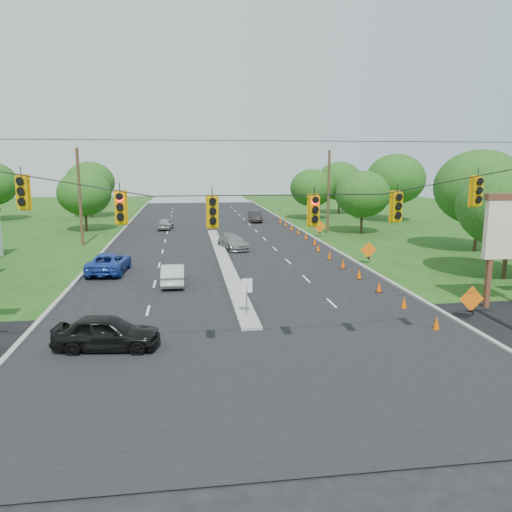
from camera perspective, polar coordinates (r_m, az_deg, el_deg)
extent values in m
plane|color=black|center=(19.57, 1.14, -12.49)|extent=(160.00, 160.00, 0.00)
cube|color=black|center=(19.57, 1.14, -12.49)|extent=(160.00, 14.00, 0.02)
cube|color=gray|center=(48.91, -16.40, 1.16)|extent=(0.25, 110.00, 0.16)
cube|color=gray|center=(50.09, 7.10, 1.73)|extent=(0.25, 110.00, 0.16)
cube|color=gray|center=(39.63, -3.70, -0.57)|extent=(1.00, 34.00, 0.18)
cylinder|color=gray|center=(24.88, -1.06, -5.19)|extent=(0.06, 0.06, 1.80)
cube|color=white|center=(24.68, -1.07, -3.40)|extent=(0.55, 0.04, 0.70)
cylinder|color=black|center=(17.03, 1.76, 8.32)|extent=(24.00, 0.04, 0.04)
cube|color=#E4A302|center=(17.55, -25.12, 6.58)|extent=(0.34, 0.24, 1.00)
cube|color=#E4A302|center=(16.96, -15.22, 5.32)|extent=(0.34, 0.24, 1.00)
cube|color=#E4A302|center=(16.87, -4.99, 5.03)|extent=(0.34, 0.24, 1.00)
cube|color=#E4A302|center=(17.41, 6.64, 5.17)|extent=(0.34, 0.24, 1.00)
cube|color=#E4A302|center=(18.39, 15.77, 5.40)|extent=(0.34, 0.24, 1.00)
cube|color=#E4A302|center=(19.75, 23.90, 6.76)|extent=(0.34, 0.24, 1.00)
cylinder|color=#422D1C|center=(48.83, -19.48, 6.29)|extent=(0.28, 0.28, 9.00)
cylinder|color=#422D1C|center=(55.06, 8.28, 7.21)|extent=(0.28, 0.28, 9.00)
cube|color=#59331E|center=(29.05, 25.08, -1.26)|extent=(0.25, 0.25, 4.40)
cube|color=beige|center=(29.35, 27.21, 2.83)|extent=(3.00, 0.35, 3.20)
cone|color=#E64F00|center=(24.80, 19.92, -7.23)|extent=(0.32, 0.32, 0.70)
cone|color=#E64F00|center=(27.79, 16.56, -5.12)|extent=(0.32, 0.32, 0.70)
cone|color=#E64F00|center=(30.90, 13.89, -3.42)|extent=(0.32, 0.32, 0.70)
cone|color=#E64F00|center=(34.08, 11.71, -2.02)|extent=(0.32, 0.32, 0.70)
cone|color=#E64F00|center=(37.31, 9.92, -0.86)|extent=(0.32, 0.32, 0.70)
cone|color=#E64F00|center=(40.59, 8.41, 0.11)|extent=(0.32, 0.32, 0.70)
cone|color=#E64F00|center=(43.91, 7.13, 0.94)|extent=(0.32, 0.32, 0.70)
cone|color=#E64F00|center=(47.40, 6.73, 1.66)|extent=(0.32, 0.32, 0.70)
cone|color=#E64F00|center=(50.75, 5.73, 2.27)|extent=(0.32, 0.32, 0.70)
cone|color=#E64F00|center=(54.12, 4.86, 2.81)|extent=(0.32, 0.32, 0.70)
cone|color=#E64F00|center=(57.51, 4.08, 3.28)|extent=(0.32, 0.32, 0.70)
cone|color=#E64F00|center=(60.91, 3.39, 3.70)|extent=(0.32, 0.32, 0.70)
cone|color=#E64F00|center=(64.32, 2.78, 4.08)|extent=(0.32, 0.32, 0.70)
cube|color=black|center=(26.68, 23.33, -5.77)|extent=(0.06, 0.58, 0.26)
cube|color=black|center=(26.68, 23.33, -5.77)|extent=(0.06, 0.58, 0.26)
cube|color=orange|center=(26.53, 23.43, -4.53)|extent=(1.27, 0.05, 1.27)
cube|color=black|center=(38.95, 12.69, -0.18)|extent=(0.06, 0.58, 0.26)
cube|color=black|center=(38.95, 12.69, -0.18)|extent=(0.06, 0.58, 0.26)
cube|color=orange|center=(38.85, 12.73, 0.69)|extent=(1.27, 0.05, 1.27)
cube|color=black|center=(52.10, 7.29, 2.68)|extent=(0.06, 0.58, 0.26)
cube|color=black|center=(52.10, 7.29, 2.68)|extent=(0.06, 0.58, 0.26)
cube|color=orange|center=(52.03, 7.31, 3.34)|extent=(1.27, 0.05, 1.27)
cylinder|color=black|center=(59.17, -18.84, 3.84)|extent=(0.28, 0.28, 2.52)
ellipsoid|color=#194C14|center=(58.92, -19.02, 6.81)|extent=(5.88, 5.88, 5.04)
cylinder|color=black|center=(74.20, -18.26, 5.28)|extent=(0.28, 0.28, 2.88)
ellipsoid|color=#194C14|center=(73.99, -18.41, 7.99)|extent=(6.72, 6.72, 5.76)
cylinder|color=black|center=(36.90, 26.61, -0.25)|extent=(0.28, 0.28, 2.88)
ellipsoid|color=#194C14|center=(36.47, 27.07, 5.19)|extent=(6.72, 6.72, 5.76)
cylinder|color=black|center=(47.30, 23.82, 2.36)|extent=(0.28, 0.28, 3.24)
ellipsoid|color=#194C14|center=(46.96, 24.19, 7.15)|extent=(7.56, 7.56, 6.48)
cylinder|color=black|center=(55.48, 11.96, 3.76)|extent=(0.28, 0.28, 2.52)
ellipsoid|color=#194C14|center=(55.20, 12.09, 6.93)|extent=(5.88, 5.88, 5.04)
cylinder|color=black|center=(67.64, 15.50, 5.11)|extent=(0.28, 0.28, 3.24)
ellipsoid|color=#194C14|center=(67.40, 15.66, 8.46)|extent=(7.56, 7.56, 6.48)
cylinder|color=black|center=(76.54, 9.45, 5.82)|extent=(0.28, 0.28, 2.88)
ellipsoid|color=#194C14|center=(76.33, 9.53, 8.45)|extent=(6.72, 6.72, 5.76)
cylinder|color=black|center=(68.20, 6.37, 5.17)|extent=(0.28, 0.28, 2.52)
ellipsoid|color=#194C14|center=(67.98, 6.43, 7.75)|extent=(5.88, 5.88, 5.04)
imported|color=black|center=(21.82, -16.67, -8.38)|extent=(4.54, 2.27, 1.49)
imported|color=#B9B9B9|center=(32.25, -9.45, -2.07)|extent=(1.43, 4.07, 1.34)
imported|color=#1E3B9D|center=(36.70, -16.45, -0.73)|extent=(2.80, 5.41, 1.46)
imported|color=gray|center=(44.90, -2.64, 1.61)|extent=(2.91, 4.79, 1.30)
imported|color=gray|center=(59.20, -10.30, 3.64)|extent=(1.91, 3.95, 1.30)
imported|color=black|center=(65.73, -0.09, 4.53)|extent=(1.56, 4.24, 1.39)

